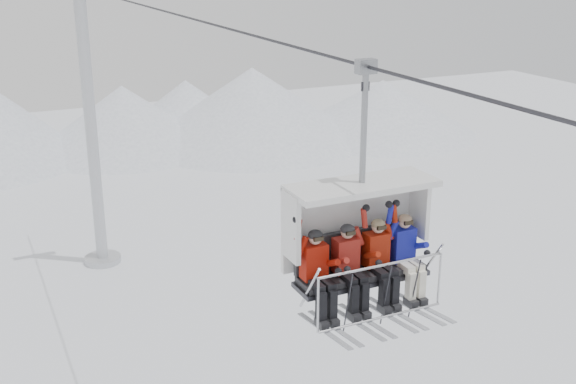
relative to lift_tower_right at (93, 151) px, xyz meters
name	(u,v)px	position (x,y,z in m)	size (l,w,h in m)	color
ridgeline	(21,126)	(-1.58, 20.05, -2.94)	(72.00, 21.00, 7.00)	white
lift_tower_right	(93,151)	(0.00, 0.00, 0.00)	(2.00, 1.80, 13.48)	#B8BBC0
haul_cable	(288,45)	(0.00, -22.00, 7.52)	(0.06, 0.06, 50.00)	#2E2E33
chairlift_carrier	(356,227)	(0.00, -24.63, 4.90)	(2.42, 1.17, 3.98)	black
skier_far_left	(317,271)	(-0.86, -24.94, 4.41)	(0.39, 1.69, 1.57)	#A21406
skier_center_left	(349,265)	(-0.29, -24.94, 4.41)	(0.39, 1.69, 1.57)	#A42118
skier_center_right	(380,259)	(0.27, -24.94, 4.41)	(0.39, 1.69, 1.56)	#A21E0A
skier_far_right	(406,254)	(0.78, -24.94, 4.41)	(0.39, 1.69, 1.56)	#181DA2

